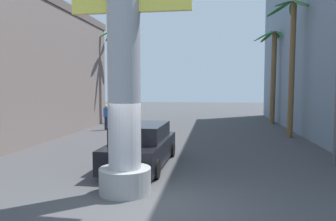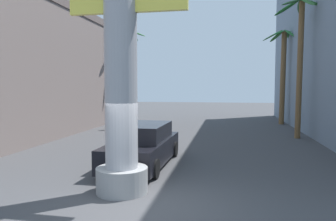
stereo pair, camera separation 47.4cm
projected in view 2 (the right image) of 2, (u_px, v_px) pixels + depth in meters
ground_plane at (189, 141)px, 17.82m from camera, size 90.34×90.34×0.00m
building_left at (2, 68)px, 18.47m from camera, size 6.73×19.09×8.02m
neon_sign_pole at (121, 21)px, 8.81m from camera, size 3.62×1.44×10.56m
street_lamp at (332, 52)px, 11.83m from camera, size 2.54×0.28×6.87m
car_lead at (143, 146)px, 12.27m from camera, size 2.10×4.92×1.56m
palm_tree_far_right at (283, 66)px, 25.55m from camera, size 3.37×3.11×7.41m
palm_tree_mid_right at (300, 49)px, 18.44m from camera, size 3.06×3.41×7.91m
palm_tree_far_left at (125, 68)px, 26.61m from camera, size 3.11×3.27×7.67m
pedestrian_far_left at (113, 115)px, 22.45m from camera, size 0.48×0.48×1.73m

